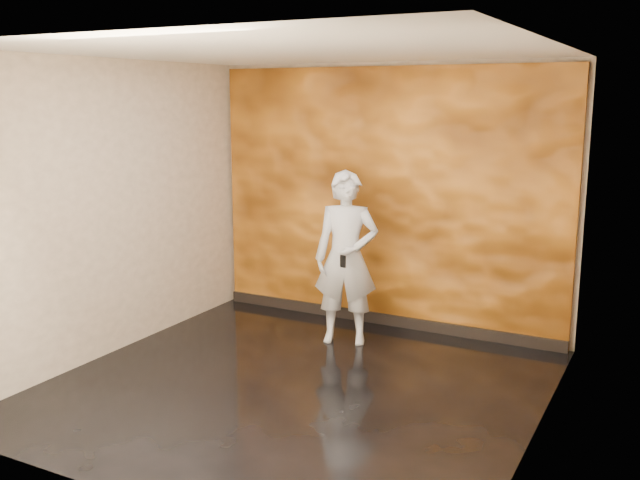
% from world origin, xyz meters
% --- Properties ---
extents(room, '(4.02, 4.02, 2.81)m').
position_xyz_m(room, '(0.00, 0.00, 1.40)').
color(room, black).
rests_on(room, ground).
extents(feature_wall, '(3.90, 0.06, 2.75)m').
position_xyz_m(feature_wall, '(0.00, 1.96, 1.38)').
color(feature_wall, orange).
rests_on(feature_wall, ground).
extents(baseboard, '(3.90, 0.04, 0.12)m').
position_xyz_m(baseboard, '(0.00, 1.92, 0.06)').
color(baseboard, black).
rests_on(baseboard, ground).
extents(man, '(0.73, 0.59, 1.74)m').
position_xyz_m(man, '(-0.11, 1.23, 0.87)').
color(man, '#AAAFBA').
rests_on(man, ground).
extents(phone, '(0.07, 0.03, 0.12)m').
position_xyz_m(phone, '(-0.02, 0.96, 0.90)').
color(phone, black).
rests_on(phone, man).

